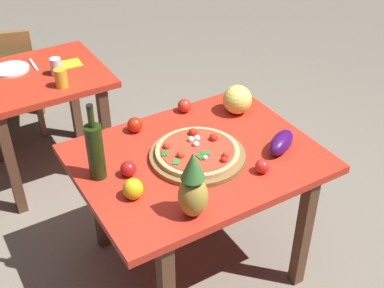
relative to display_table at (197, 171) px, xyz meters
The scene contains 20 objects.
ground_plane 0.64m from the display_table, ahead, with size 10.00×10.00×0.00m, color gray.
display_table is the anchor object (origin of this frame).
background_table 1.29m from the display_table, 108.75° to the left, with size 0.83×0.70×0.73m.
dining_chair 1.87m from the display_table, 104.84° to the left, with size 0.49×0.49×0.85m.
pizza_board 0.11m from the display_table, 113.69° to the right, with size 0.45×0.45×0.03m, color olive.
pizza 0.13m from the display_table, 112.26° to the right, with size 0.40×0.40×0.06m.
wine_bottle 0.53m from the display_table, 168.54° to the left, with size 0.08×0.08×0.37m.
pineapple_left 0.47m from the display_table, 123.70° to the right, with size 0.12×0.12×0.31m.
melon 0.48m from the display_table, 30.15° to the left, with size 0.16×0.16×0.16m, color #E5E263.
bell_pepper 0.43m from the display_table, 163.28° to the right, with size 0.09×0.09×0.10m, color yellow.
eggplant 0.43m from the display_table, 24.92° to the right, with size 0.20×0.09×0.09m, color #3E1058.
tomato_near_board 0.37m from the display_table, behind, with size 0.07×0.07×0.07m, color red.
tomato_by_bottle 0.35m from the display_table, 54.65° to the right, with size 0.07×0.07×0.07m, color red.
tomato_at_corner 0.40m from the display_table, 115.43° to the left, with size 0.08×0.08×0.08m, color red.
tomato_beside_pepper 0.43m from the display_table, 68.07° to the left, with size 0.07×0.07×0.07m, color red.
drinking_glass_juice 1.05m from the display_table, 108.06° to the left, with size 0.07×0.07×0.11m, color gold.
drinking_glass_water 1.20m from the display_table, 104.45° to the left, with size 0.07×0.07×0.11m, color silver.
dinner_plate 1.45m from the display_table, 111.18° to the left, with size 0.22×0.22×0.02m, color white.
knife_utensil 1.41m from the display_table, 105.86° to the left, with size 0.02×0.18×0.01m, color silver.
napkin_folded 1.26m from the display_table, 98.39° to the left, with size 0.14×0.12×0.01m, color yellow.
Camera 1 is at (-1.01, -1.65, 2.16)m, focal length 47.21 mm.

